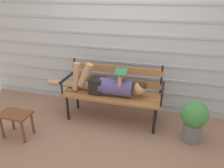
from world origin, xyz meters
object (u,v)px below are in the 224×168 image
footstool (16,118)px  park_bench (113,90)px  potted_plant (194,119)px  reclining_person (108,85)px

footstool → park_bench: bearing=35.2°
park_bench → potted_plant: size_ratio=2.59×
reclining_person → footstool: size_ratio=3.79×
potted_plant → reclining_person: bearing=171.3°
reclining_person → potted_plant: reclining_person is taller
park_bench → reclining_person: (-0.07, -0.07, 0.11)m
reclining_person → footstool: 1.42m
park_bench → reclining_person: reclining_person is taller
park_bench → footstool: size_ratio=3.58×
footstool → potted_plant: (2.45, 0.58, 0.04)m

